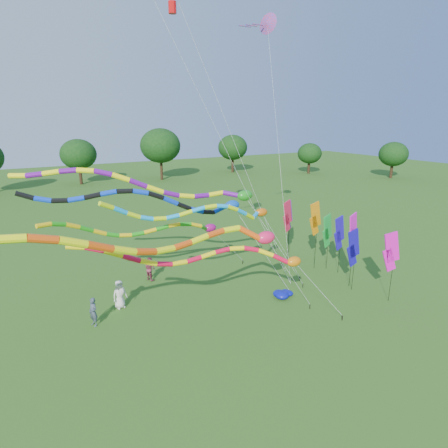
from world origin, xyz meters
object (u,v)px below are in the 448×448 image
tube_kite_orange (177,240)px  tube_kite_red (219,257)px  blue_nylon_heap (279,293)px  person_a (120,294)px  person_b (93,312)px  person_c (150,269)px

tube_kite_orange → tube_kite_red: bearing=9.7°
tube_kite_red → blue_nylon_heap: 7.42m
tube_kite_red → blue_nylon_heap: bearing=36.7°
tube_kite_red → person_a: bearing=134.1°
person_a → person_b: 2.15m
person_a → person_b: size_ratio=1.07×
tube_kite_red → person_c: 9.47m
person_c → tube_kite_orange: bearing=148.2°
tube_kite_orange → blue_nylon_heap: 10.13m
tube_kite_red → tube_kite_orange: bearing=-152.0°
tube_kite_red → tube_kite_orange: (-2.29, -0.59, 1.38)m
blue_nylon_heap → person_a: bearing=159.4°
person_c → tube_kite_red: bearing=162.5°
person_c → person_b: bearing=111.1°
blue_nylon_heap → person_b: person_b is taller
blue_nylon_heap → person_b: (-10.77, 2.12, 0.58)m
person_a → person_b: bearing=-154.8°
blue_nylon_heap → person_a: size_ratio=0.81×
tube_kite_orange → person_c: bearing=75.0°
tube_kite_red → person_a: 7.63m
person_a → tube_kite_orange: bearing=-90.6°
tube_kite_red → blue_nylon_heap: tube_kite_red is taller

